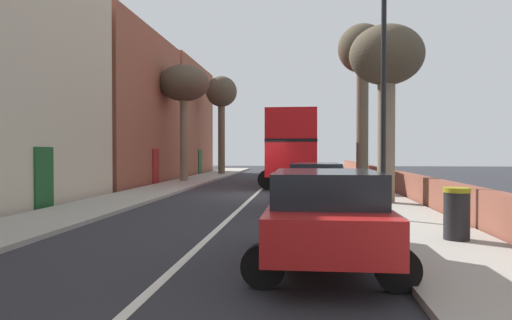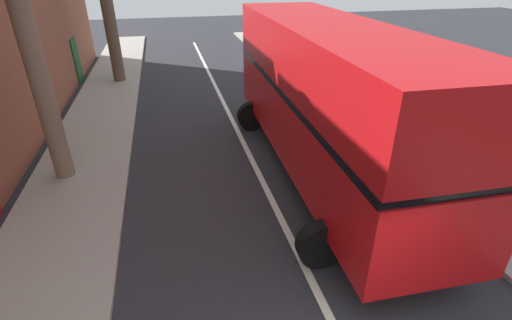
{
  "view_description": "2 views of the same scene",
  "coord_description": "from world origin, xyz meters",
  "px_view_note": "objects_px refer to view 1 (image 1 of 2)",
  "views": [
    {
      "loc": [
        2.11,
        -20.89,
        1.96
      ],
      "look_at": [
        -0.29,
        3.39,
        1.5
      ],
      "focal_mm": 33.05,
      "sensor_mm": 36.0,
      "label": 1
    },
    {
      "loc": [
        -2.23,
        -1.93,
        5.33
      ],
      "look_at": [
        -0.35,
        5.82,
        1.06
      ],
      "focal_mm": 26.02,
      "sensor_mm": 36.0,
      "label": 2
    }
  ],
  "objects_px": {
    "street_tree_right_3": "(363,59)",
    "lamppost_right": "(384,83)",
    "double_decker_bus": "(295,144)",
    "street_tree_left_0": "(221,96)",
    "street_tree_right_1": "(387,64)",
    "litter_bin_right": "(457,213)",
    "parked_car_grey_right_1": "(314,183)",
    "street_tree_left_4": "(184,86)",
    "parked_car_red_right_2": "(325,212)"
  },
  "relations": [
    {
      "from": "double_decker_bus",
      "to": "parked_car_red_right_2",
      "type": "distance_m",
      "value": 19.57
    },
    {
      "from": "parked_car_grey_right_1",
      "to": "street_tree_left_4",
      "type": "relative_size",
      "value": 0.6
    },
    {
      "from": "street_tree_right_1",
      "to": "lamppost_right",
      "type": "relative_size",
      "value": 1.01
    },
    {
      "from": "street_tree_left_0",
      "to": "litter_bin_right",
      "type": "xyz_separation_m",
      "value": [
        9.84,
        -28.16,
        -5.8
      ]
    },
    {
      "from": "parked_car_red_right_2",
      "to": "street_tree_left_4",
      "type": "height_order",
      "value": "street_tree_left_4"
    },
    {
      "from": "street_tree_left_0",
      "to": "street_tree_right_1",
      "type": "bearing_deg",
      "value": -65.4
    },
    {
      "from": "street_tree_right_1",
      "to": "street_tree_left_0",
      "type": "bearing_deg",
      "value": 114.6
    },
    {
      "from": "street_tree_left_0",
      "to": "street_tree_right_1",
      "type": "xyz_separation_m",
      "value": [
        9.63,
        -21.03,
        -1.38
      ]
    },
    {
      "from": "double_decker_bus",
      "to": "street_tree_left_0",
      "type": "height_order",
      "value": "street_tree_left_0"
    },
    {
      "from": "street_tree_left_0",
      "to": "street_tree_left_4",
      "type": "relative_size",
      "value": 1.11
    },
    {
      "from": "parked_car_grey_right_1",
      "to": "street_tree_right_3",
      "type": "xyz_separation_m",
      "value": [
        2.53,
        8.14,
        5.59
      ]
    },
    {
      "from": "street_tree_right_3",
      "to": "street_tree_left_4",
      "type": "height_order",
      "value": "street_tree_right_3"
    },
    {
      "from": "street_tree_right_1",
      "to": "lamppost_right",
      "type": "xyz_separation_m",
      "value": [
        -0.79,
        -4.15,
        -1.27
      ]
    },
    {
      "from": "lamppost_right",
      "to": "litter_bin_right",
      "type": "distance_m",
      "value": 4.45
    },
    {
      "from": "lamppost_right",
      "to": "litter_bin_right",
      "type": "relative_size",
      "value": 5.84
    },
    {
      "from": "double_decker_bus",
      "to": "lamppost_right",
      "type": "xyz_separation_m",
      "value": [
        2.6,
        -14.4,
        1.45
      ]
    },
    {
      "from": "street_tree_left_0",
      "to": "parked_car_grey_right_1",
      "type": "bearing_deg",
      "value": -72.9
    },
    {
      "from": "double_decker_bus",
      "to": "street_tree_right_1",
      "type": "bearing_deg",
      "value": -71.69
    },
    {
      "from": "parked_car_red_right_2",
      "to": "street_tree_left_4",
      "type": "relative_size",
      "value": 0.62
    },
    {
      "from": "litter_bin_right",
      "to": "lamppost_right",
      "type": "bearing_deg",
      "value": 108.52
    },
    {
      "from": "street_tree_left_4",
      "to": "street_tree_left_0",
      "type": "bearing_deg",
      "value": 85.58
    },
    {
      "from": "double_decker_bus",
      "to": "street_tree_left_4",
      "type": "distance_m",
      "value": 7.99
    },
    {
      "from": "street_tree_left_0",
      "to": "double_decker_bus",
      "type": "bearing_deg",
      "value": -59.95
    },
    {
      "from": "street_tree_left_0",
      "to": "lamppost_right",
      "type": "bearing_deg",
      "value": -70.66
    },
    {
      "from": "parked_car_grey_right_1",
      "to": "litter_bin_right",
      "type": "bearing_deg",
      "value": -62.11
    },
    {
      "from": "street_tree_right_1",
      "to": "litter_bin_right",
      "type": "relative_size",
      "value": 5.87
    },
    {
      "from": "litter_bin_right",
      "to": "parked_car_grey_right_1",
      "type": "bearing_deg",
      "value": 117.89
    },
    {
      "from": "street_tree_left_4",
      "to": "parked_car_red_right_2",
      "type": "bearing_deg",
      "value": -69.58
    },
    {
      "from": "street_tree_right_3",
      "to": "street_tree_left_4",
      "type": "distance_m",
      "value": 11.59
    },
    {
      "from": "street_tree_right_1",
      "to": "lamppost_right",
      "type": "height_order",
      "value": "street_tree_right_1"
    },
    {
      "from": "street_tree_right_3",
      "to": "double_decker_bus",
      "type": "bearing_deg",
      "value": 130.12
    },
    {
      "from": "parked_car_grey_right_1",
      "to": "street_tree_right_1",
      "type": "bearing_deg",
      "value": 35.42
    },
    {
      "from": "lamppost_right",
      "to": "street_tree_right_3",
      "type": "bearing_deg",
      "value": 85.99
    },
    {
      "from": "street_tree_right_3",
      "to": "lamppost_right",
      "type": "relative_size",
      "value": 1.28
    },
    {
      "from": "double_decker_bus",
      "to": "street_tree_right_3",
      "type": "distance_m",
      "value": 6.63
    },
    {
      "from": "litter_bin_right",
      "to": "street_tree_left_4",
      "type": "bearing_deg",
      "value": 119.43
    },
    {
      "from": "parked_car_red_right_2",
      "to": "street_tree_right_3",
      "type": "xyz_separation_m",
      "value": [
        2.53,
        15.55,
        5.56
      ]
    },
    {
      "from": "double_decker_bus",
      "to": "street_tree_right_3",
      "type": "relative_size",
      "value": 1.27
    },
    {
      "from": "double_decker_bus",
      "to": "street_tree_right_1",
      "type": "height_order",
      "value": "street_tree_right_1"
    },
    {
      "from": "street_tree_right_3",
      "to": "street_tree_left_4",
      "type": "relative_size",
      "value": 1.12
    },
    {
      "from": "street_tree_left_0",
      "to": "street_tree_right_3",
      "type": "distance_m",
      "value": 17.57
    },
    {
      "from": "parked_car_red_right_2",
      "to": "street_tree_right_1",
      "type": "xyz_separation_m",
      "value": [
        2.59,
        9.26,
        4.15
      ]
    },
    {
      "from": "parked_car_red_right_2",
      "to": "street_tree_right_3",
      "type": "bearing_deg",
      "value": 80.75
    },
    {
      "from": "parked_car_grey_right_1",
      "to": "street_tree_left_4",
      "type": "xyz_separation_m",
      "value": [
        -7.77,
        13.44,
        5.12
      ]
    },
    {
      "from": "street_tree_right_3",
      "to": "lamppost_right",
      "type": "distance_m",
      "value": 10.81
    },
    {
      "from": "street_tree_left_0",
      "to": "litter_bin_right",
      "type": "height_order",
      "value": "street_tree_left_0"
    },
    {
      "from": "parked_car_red_right_2",
      "to": "street_tree_right_3",
      "type": "relative_size",
      "value": 0.56
    },
    {
      "from": "parked_car_grey_right_1",
      "to": "street_tree_right_3",
      "type": "distance_m",
      "value": 10.19
    },
    {
      "from": "lamppost_right",
      "to": "parked_car_red_right_2",
      "type": "bearing_deg",
      "value": -109.41
    },
    {
      "from": "litter_bin_right",
      "to": "street_tree_right_3",
      "type": "bearing_deg",
      "value": 91.14
    }
  ]
}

